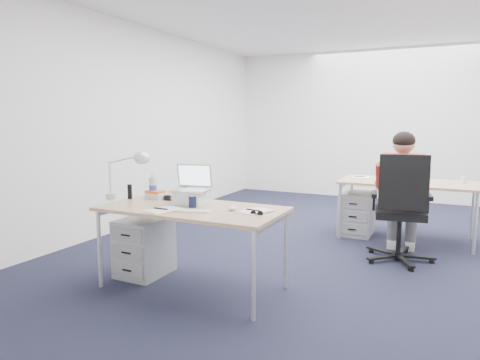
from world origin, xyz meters
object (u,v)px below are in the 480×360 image
at_px(office_chair, 399,231).
at_px(computer_mouse, 232,208).
at_px(desk_near, 192,212).
at_px(dark_laptop, 392,173).
at_px(sunglasses, 257,213).
at_px(bear_figurine, 184,193).
at_px(drawer_pedestal_far, 357,213).
at_px(silver_laptop, 189,185).
at_px(wireless_keyboard, 194,211).
at_px(headphones, 172,198).
at_px(desk_lamp, 122,175).
at_px(drawer_pedestal_near, 145,246).
at_px(far_cup, 464,180).
at_px(can_koozie, 193,201).
at_px(water_bottle, 153,186).
at_px(cordless_phone, 130,192).
at_px(book_stack, 155,194).
at_px(seated_person, 402,195).
at_px(desk_far, 407,185).

distance_m(office_chair, computer_mouse, 1.98).
height_order(desk_near, dark_laptop, dark_laptop).
bearing_deg(sunglasses, bear_figurine, 147.89).
bearing_deg(office_chair, drawer_pedestal_far, 114.30).
xyz_separation_m(office_chair, silver_laptop, (-1.66, -1.47, 0.58)).
bearing_deg(wireless_keyboard, desk_near, 111.50).
relative_size(headphones, desk_lamp, 0.43).
relative_size(drawer_pedestal_near, drawer_pedestal_far, 1.00).
bearing_deg(dark_laptop, bear_figurine, -126.13).
bearing_deg(drawer_pedestal_far, dark_laptop, -24.46).
xyz_separation_m(desk_near, bear_figurine, (-0.20, 0.19, 0.13)).
height_order(drawer_pedestal_near, far_cup, far_cup).
bearing_deg(can_koozie, bear_figurine, 138.54).
relative_size(computer_mouse, far_cup, 1.12).
bearing_deg(water_bottle, desk_near, -20.42).
height_order(headphones, far_cup, far_cup).
xyz_separation_m(can_koozie, desk_lamp, (-0.76, -0.03, 0.19)).
distance_m(water_bottle, cordless_phone, 0.22).
distance_m(office_chair, book_stack, 2.56).
height_order(drawer_pedestal_near, headphones, headphones).
bearing_deg(cordless_phone, silver_laptop, -19.11).
xyz_separation_m(desk_near, desk_lamp, (-0.75, -0.02, 0.29)).
height_order(drawer_pedestal_far, desk_lamp, desk_lamp).
height_order(water_bottle, cordless_phone, water_bottle).
relative_size(desk_lamp, far_cup, 5.78).
bearing_deg(seated_person, cordless_phone, -145.62).
xyz_separation_m(silver_laptop, far_cup, (2.26, 2.55, -0.13)).
bearing_deg(desk_lamp, drawer_pedestal_near, 40.17).
distance_m(desk_near, water_bottle, 0.64).
xyz_separation_m(drawer_pedestal_near, bear_figurine, (0.40, 0.10, 0.53)).
xyz_separation_m(silver_laptop, cordless_phone, (-0.66, -0.02, -0.10)).
height_order(desk_near, bear_figurine, bear_figurine).
bearing_deg(computer_mouse, sunglasses, -12.25).
bearing_deg(wireless_keyboard, office_chair, 33.08).
bearing_deg(cordless_phone, seated_person, 15.15).
distance_m(seated_person, desk_lamp, 2.93).
xyz_separation_m(desk_near, book_stack, (-0.55, 0.21, 0.09)).
xyz_separation_m(desk_near, wireless_keyboard, (0.11, -0.15, 0.05)).
bearing_deg(desk_lamp, headphones, 38.55).
xyz_separation_m(office_chair, can_koozie, (-1.56, -1.56, 0.46)).
relative_size(office_chair, dark_laptop, 3.34).
bearing_deg(silver_laptop, dark_laptop, 45.49).
bearing_deg(sunglasses, far_cup, 42.85).
bearing_deg(drawer_pedestal_far, book_stack, -123.29).
height_order(computer_mouse, water_bottle, water_bottle).
height_order(desk_near, water_bottle, water_bottle).
height_order(desk_far, far_cup, far_cup).
xyz_separation_m(desk_far, desk_lamp, (-2.30, -2.54, 0.29)).
height_order(water_bottle, bear_figurine, water_bottle).
xyz_separation_m(silver_laptop, wireless_keyboard, (0.20, -0.24, -0.17)).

